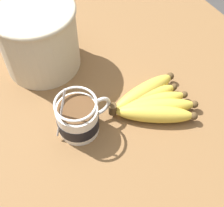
# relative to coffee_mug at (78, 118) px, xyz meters

# --- Properties ---
(table) EXTENTS (1.03, 1.03, 0.04)m
(table) POSITION_rel_coffee_mug_xyz_m (0.09, -0.00, -0.06)
(table) COLOR brown
(table) RESTS_ON ground
(coffee_mug) EXTENTS (0.15, 0.10, 0.16)m
(coffee_mug) POSITION_rel_coffee_mug_xyz_m (0.00, 0.00, 0.00)
(coffee_mug) COLOR white
(coffee_mug) RESTS_ON table
(banana_bunch) EXTENTS (0.21, 0.17, 0.05)m
(banana_bunch) POSITION_rel_coffee_mug_xyz_m (0.18, -0.04, -0.02)
(banana_bunch) COLOR #4C381E
(banana_bunch) RESTS_ON table
(woven_basket) EXTENTS (0.22, 0.22, 0.19)m
(woven_basket) POSITION_rel_coffee_mug_xyz_m (0.01, 0.25, 0.05)
(woven_basket) COLOR beige
(woven_basket) RESTS_ON table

